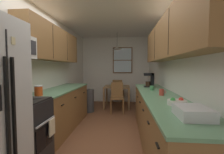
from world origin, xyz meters
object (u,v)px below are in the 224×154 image
Objects in this scene: dining_chair_near at (117,96)px; microwave_over_range at (11,46)px; mug_by_coffeemaker at (152,88)px; fruit_bowl at (177,102)px; trash_bin at (89,101)px; coffee_maker at (150,80)px; mug_spare at (162,92)px; table_serving_bowl at (114,85)px; dish_rack at (193,112)px; dining_table at (117,90)px; stove_range at (22,132)px; dining_chair_far at (118,90)px; storage_canister at (39,91)px.

microwave_over_range is at bearing -114.83° from dining_chair_near.
fruit_bowl reaches higher than mug_by_coffeemaker.
trash_bin is 2.99× the size of fruit_bowl.
mug_spare is at bearing -89.14° from coffee_maker.
coffee_maker is 1.79× the size of table_serving_bowl.
dish_rack is at bearing -74.93° from dining_chair_near.
dining_table is 2.53× the size of dish_rack.
stove_range reaches higher than dining_chair_far.
microwave_over_range is at bearing -107.22° from dining_chair_far.
dining_table is 2.29m from mug_by_coffeemaker.
dish_rack is (-0.02, -0.49, 0.01)m from fruit_bowl.
coffee_maker reaches higher than trash_bin.
table_serving_bowl is at bearing -99.94° from dining_chair_far.
dining_table is 2.62× the size of coffee_maker.
dining_chair_far is 5.36× the size of storage_canister.
dining_chair_far reaches higher than dining_table.
fruit_bowl is at bearing -57.17° from trash_bin.
dining_chair_far is 3.89× the size of fruit_bowl.
stove_range is 1.59× the size of trash_bin.
microwave_over_range reaches higher than storage_canister.
fruit_bowl is (0.05, -1.79, -0.14)m from coffee_maker.
storage_canister reaches higher than mug_by_coffeemaker.
mug_by_coffeemaker is at bearing 92.66° from dish_rack.
mug_by_coffeemaker is 1.75m from dish_rack.
coffee_maker is (1.99, 1.77, 0.60)m from stove_range.
microwave_over_range is 2.31m from dish_rack.
stove_range is 5.99× the size of table_serving_bowl.
microwave_over_range is 0.65× the size of dining_chair_near.
stove_range is at bearing 179.38° from fruit_bowl.
stove_range is 3.53m from dining_table.
mug_spare is (2.12, 0.64, -0.69)m from microwave_over_range.
dining_chair_near is 1.30× the size of trash_bin.
dining_chair_near is 2.30m from mug_spare.
dining_chair_far is 4.59m from dish_rack.
storage_canister is at bearing -174.16° from mug_spare.
fruit_bowl is at bearing -72.11° from dining_chair_near.
fruit_bowl is at bearing -85.61° from mug_by_coffeemaker.
dining_table is 0.19m from table_serving_bowl.
microwave_over_range reaches higher than table_serving_bowl.
dining_table is 1.24× the size of trash_bin.
mug_by_coffeemaker is at bearing -41.24° from trash_bin.
coffee_maker is at bearing 85.24° from mug_by_coffeemaker.
stove_range reaches higher than dish_rack.
fruit_bowl is (2.05, -0.46, -0.05)m from storage_canister.
coffee_maker is at bearing -61.06° from dining_table.
mug_by_coffeemaker reaches higher than table_serving_bowl.
dining_chair_near is at bearing 63.27° from storage_canister.
stove_range is 1.22× the size of dining_chair_near.
dining_chair_near is 7.89× the size of mug_spare.
microwave_over_range is at bearing -163.12° from mug_spare.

